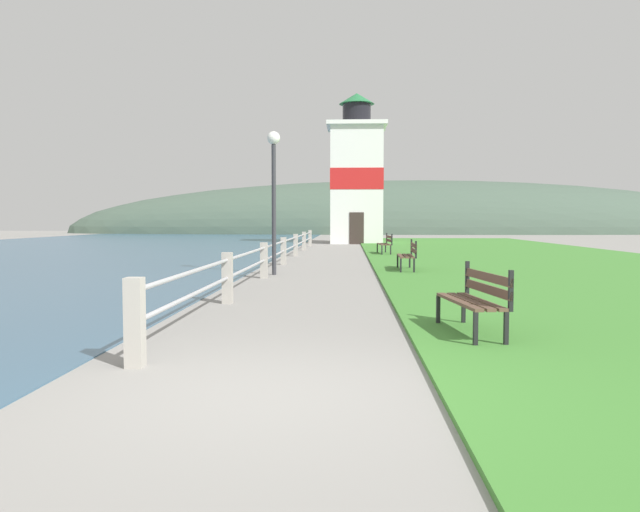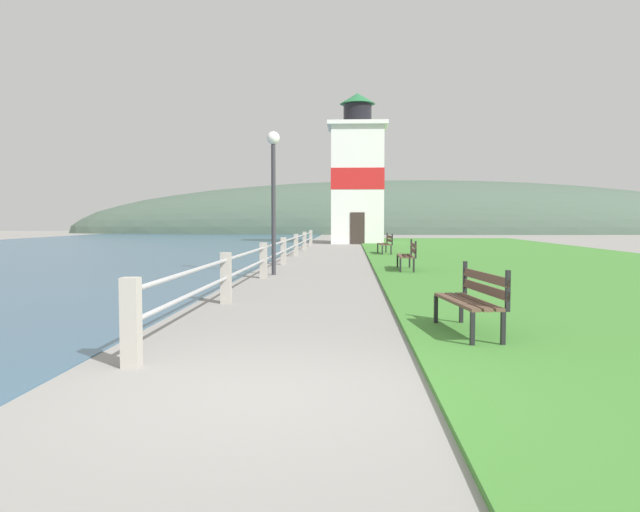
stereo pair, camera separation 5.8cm
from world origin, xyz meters
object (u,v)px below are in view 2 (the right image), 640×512
at_px(lamp_post, 273,176).
at_px(park_bench_midway, 408,254).
at_px(park_bench_far, 386,243).
at_px(park_bench_near, 473,296).
at_px(lighthouse, 357,177).

bearing_deg(lamp_post, park_bench_midway, 16.67).
relative_size(park_bench_midway, park_bench_far, 1.01).
relative_size(park_bench_near, park_bench_far, 0.92).
xyz_separation_m(park_bench_near, lighthouse, (-1.13, 32.65, 3.74)).
distance_m(park_bench_far, lamp_post, 10.95).
bearing_deg(park_bench_far, park_bench_near, 86.34).
xyz_separation_m(park_bench_near, lamp_post, (-3.72, 9.07, 2.20)).
bearing_deg(park_bench_far, park_bench_midway, 87.11).
distance_m(park_bench_near, park_bench_midway, 10.22).
height_order(park_bench_midway, lamp_post, lamp_post).
xyz_separation_m(park_bench_far, lamp_post, (-3.70, -10.07, 2.20)).
bearing_deg(park_bench_near, lighthouse, -95.60).
distance_m(park_bench_near, lighthouse, 32.88).
relative_size(lighthouse, lamp_post, 2.45).
bearing_deg(park_bench_far, lighthouse, -89.00).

